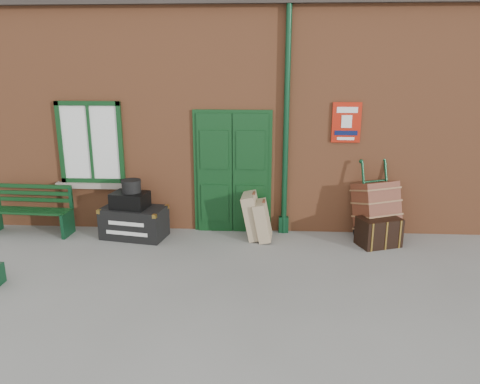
# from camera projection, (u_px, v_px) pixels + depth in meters

# --- Properties ---
(ground) EXTENTS (80.00, 80.00, 0.00)m
(ground) POSITION_uv_depth(u_px,v_px,m) (245.00, 263.00, 7.41)
(ground) COLOR gray
(ground) RESTS_ON ground
(station_building) EXTENTS (10.30, 4.30, 4.36)m
(station_building) POSITION_uv_depth(u_px,v_px,m) (253.00, 105.00, 10.18)
(station_building) COLOR #9F5833
(station_building) RESTS_ON ground
(bench) EXTENTS (1.51, 0.53, 0.93)m
(bench) POSITION_uv_depth(u_px,v_px,m) (31.00, 209.00, 8.60)
(bench) COLOR #0E3616
(bench) RESTS_ON ground
(houdini_trunk) EXTENTS (1.21, 0.80, 0.56)m
(houdini_trunk) POSITION_uv_depth(u_px,v_px,m) (134.00, 222.00, 8.43)
(houdini_trunk) COLOR black
(houdini_trunk) RESTS_ON ground
(strongbox) EXTENTS (0.68, 0.55, 0.28)m
(strongbox) POSITION_uv_depth(u_px,v_px,m) (130.00, 200.00, 8.32)
(strongbox) COLOR black
(strongbox) RESTS_ON houdini_trunk
(hatbox) EXTENTS (0.39, 0.39, 0.22)m
(hatbox) POSITION_uv_depth(u_px,v_px,m) (131.00, 186.00, 8.28)
(hatbox) COLOR black
(hatbox) RESTS_ON strongbox
(suitcase_back) EXTENTS (0.42, 0.59, 0.83)m
(suitcase_back) POSITION_uv_depth(u_px,v_px,m) (253.00, 215.00, 8.38)
(suitcase_back) COLOR tan
(suitcase_back) RESTS_ON ground
(suitcase_front) EXTENTS (0.37, 0.53, 0.71)m
(suitcase_front) POSITION_uv_depth(u_px,v_px,m) (262.00, 221.00, 8.29)
(suitcase_front) COLOR tan
(suitcase_front) RESTS_ON ground
(porter_trolley) EXTENTS (0.91, 0.94, 1.39)m
(porter_trolley) POSITION_uv_depth(u_px,v_px,m) (377.00, 210.00, 8.30)
(porter_trolley) COLOR #0D361E
(porter_trolley) RESTS_ON ground
(dark_trunk) EXTENTS (0.80, 0.66, 0.50)m
(dark_trunk) POSITION_uv_depth(u_px,v_px,m) (379.00, 232.00, 8.06)
(dark_trunk) COLOR black
(dark_trunk) RESTS_ON ground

